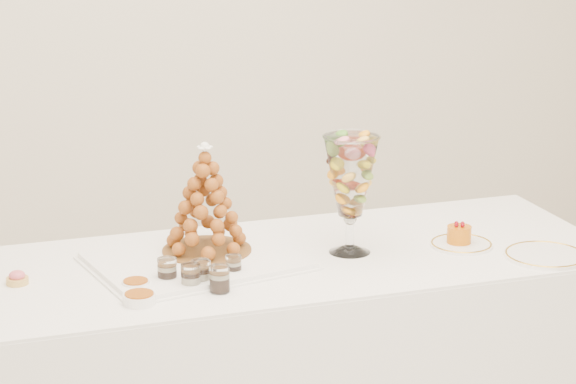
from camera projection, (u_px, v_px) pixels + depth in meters
name	position (u px, v px, depth m)	size (l,w,h in m)	color
buffet_table	(303.00, 364.00, 3.62)	(1.97, 0.82, 0.74)	white
lace_tray	(197.00, 261.00, 3.43)	(0.60, 0.45, 0.02)	white
macaron_vase	(351.00, 178.00, 3.48)	(0.17, 0.17, 0.38)	white
cake_plate	(461.00, 245.00, 3.60)	(0.20, 0.20, 0.01)	white
spare_plate	(545.00, 256.00, 3.49)	(0.26, 0.26, 0.01)	white
pink_tart	(17.00, 278.00, 3.27)	(0.07, 0.07, 0.04)	tan
verrine_a	(167.00, 271.00, 3.27)	(0.06, 0.06, 0.08)	white
verrine_b	(201.00, 273.00, 3.25)	(0.06, 0.06, 0.08)	white
verrine_c	(234.00, 266.00, 3.33)	(0.05, 0.05, 0.06)	white
verrine_d	(191.00, 277.00, 3.22)	(0.06, 0.06, 0.08)	white
verrine_e	(220.00, 279.00, 3.20)	(0.06, 0.06, 0.08)	white
ramekin_back	(136.00, 285.00, 3.23)	(0.08, 0.08, 0.02)	white
ramekin_front	(139.00, 299.00, 3.12)	(0.09, 0.09, 0.03)	white
croquembouche	(206.00, 199.00, 3.45)	(0.28, 0.28, 0.35)	brown
mousse_cake	(459.00, 234.00, 3.60)	(0.08, 0.08, 0.07)	#C96509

